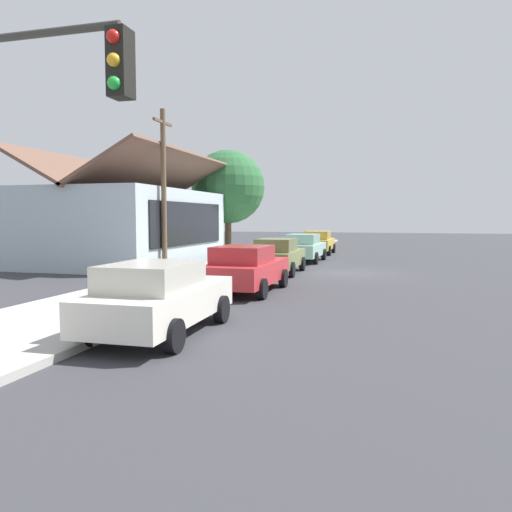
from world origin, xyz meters
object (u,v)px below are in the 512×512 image
Objects in this scene: car_cherry at (246,268)px; shade_tree at (228,187)px; car_ivory at (159,297)px; traffic_light_main at (14,143)px; car_olive at (278,256)px; car_mustard at (318,242)px; utility_pole_wooden at (164,187)px; fire_hydrant_red at (291,249)px; car_seafoam at (304,248)px.

shade_tree is (16.75, 6.29, 3.79)m from car_cherry.
traffic_light_main reaches higher than car_ivory.
shade_tree is (11.04, 6.08, 3.79)m from car_olive.
utility_pole_wooden is (-12.78, 5.37, 3.11)m from car_mustard.
car_cherry is at bearing -133.34° from utility_pole_wooden.
traffic_light_main reaches higher than car_olive.
car_cherry is 1.03× the size of car_olive.
utility_pole_wooden is 10.56× the size of fire_hydrant_red.
car_ivory and car_cherry have the same top height.
car_cherry is 11.01m from traffic_light_main.
car_mustard is 0.63× the size of shade_tree.
car_ivory and car_seafoam have the same top height.
car_mustard is 28.83m from traffic_light_main.
car_mustard is (24.38, 0.12, -0.00)m from car_ivory.
car_cherry is at bearing -179.97° from car_mustard.
car_cherry is 0.61× the size of utility_pole_wooden.
car_cherry is at bearing -178.67° from car_seafoam.
car_cherry is 0.88× the size of traffic_light_main.
car_olive is at bearing 179.77° from car_seafoam.
utility_pole_wooden is at bearing 141.41° from car_seafoam.
car_mustard is 6.31× the size of fire_hydrant_red.
car_seafoam is 9.14m from utility_pole_wooden.
fire_hydrant_red is at bearing 3.16° from car_ivory.
car_seafoam is (6.15, -0.12, 0.00)m from car_olive.
car_seafoam is 1.04× the size of car_mustard.
car_seafoam is at bearing -156.67° from fire_hydrant_red.
car_mustard is at bearing -0.49° from car_ivory.
car_mustard is at bearing -26.27° from fire_hydrant_red.
car_olive is 16.62m from traffic_light_main.
car_seafoam is at bearing -128.24° from shade_tree.
car_olive is at bearing -0.08° from car_ivory.
car_mustard reaches higher than fire_hydrant_red.
car_seafoam is 6.58× the size of fire_hydrant_red.
utility_pole_wooden reaches higher than car_cherry.
car_olive is 0.95× the size of car_seafoam.
car_ivory is 6.37× the size of fire_hydrant_red.
fire_hydrant_red is at bearing 3.66° from traffic_light_main.
utility_pole_wooden is (-0.48, 5.34, 3.11)m from car_olive.
shade_tree is 28.20m from traffic_light_main.
car_seafoam is 0.65× the size of shade_tree.
car_ivory is 24.23m from shade_tree.
car_olive reaches higher than fire_hydrant_red.
traffic_light_main is (-27.44, -6.40, -1.12)m from shade_tree.
car_seafoam is at bearing 1.63° from car_cherry.
fire_hydrant_red is at bearing 153.16° from car_mustard.
utility_pole_wooden is (11.60, 5.49, 3.11)m from car_ivory.
car_ivory is at bearing 179.98° from car_olive.
shade_tree is 11.56m from utility_pole_wooden.
fire_hydrant_red is (-1.50, -4.74, -4.11)m from shade_tree.
car_ivory is 1.01× the size of car_mustard.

